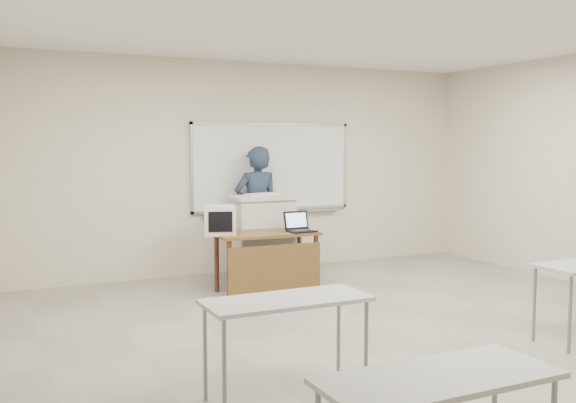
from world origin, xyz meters
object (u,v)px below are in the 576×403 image
mouse (313,230)px  laptop (300,227)px  whiteboard (272,168)px  presenter (257,210)px  podium (262,239)px  crt_monitor (220,220)px  keyboard (262,194)px  instructor_desk (270,252)px

mouse → laptop: bearing=151.3°
whiteboard → presenter: whiteboard is taller
mouse → podium: bearing=111.7°
whiteboard → crt_monitor: (-1.25, -1.24, -0.56)m
crt_monitor → keyboard: bearing=52.8°
whiteboard → presenter: (-0.35, -0.23, -0.58)m
laptop → mouse: laptop is taller
mouse → keyboard: size_ratio=0.18×
keyboard → laptop: bearing=-91.4°
instructor_desk → crt_monitor: crt_monitor is taller
whiteboard → keyboard: bearing=-123.7°
instructor_desk → whiteboard: bearing=66.9°
presenter → keyboard: bearing=76.9°
podium → mouse: podium is taller
mouse → keyboard: (-0.31, 0.88, 0.39)m
laptop → mouse: (0.15, -0.08, -0.04)m
whiteboard → keyboard: size_ratio=4.99×
laptop → crt_monitor: bearing=163.1°
instructor_desk → presenter: 1.35m
crt_monitor → laptop: crt_monitor is taller
instructor_desk → keyboard: (0.24, 0.79, 0.65)m
podium → mouse: (0.35, -0.80, 0.19)m
podium → laptop: podium is taller
whiteboard → laptop: (-0.30, -1.49, -0.67)m
whiteboard → keyboard: 0.89m
whiteboard → podium: size_ratio=2.16×
whiteboard → podium: 1.29m
laptop → keyboard: 0.89m
instructor_desk → keyboard: size_ratio=2.50×
podium → whiteboard: bearing=58.4°
mouse → instructor_desk: bearing=168.6°
presenter → instructor_desk: bearing=74.7°
crt_monitor → laptop: (0.95, -0.25, -0.11)m
mouse → keyboard: 1.01m
instructor_desk → podium: podium is taller
mouse → presenter: bearing=96.6°
crt_monitor → mouse: size_ratio=4.77×
podium → laptop: bearing=-73.1°
whiteboard → crt_monitor: whiteboard is taller
crt_monitor → presenter: (0.90, 1.01, -0.02)m
laptop → podium: bearing=103.2°
instructor_desk → podium: size_ratio=1.08×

